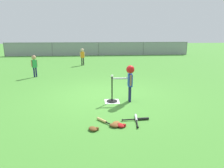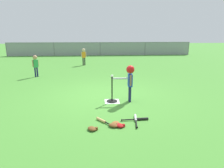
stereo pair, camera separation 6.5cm
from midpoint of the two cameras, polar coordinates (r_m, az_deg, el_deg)
name	(u,v)px [view 1 (the left image)]	position (r m, az deg, el deg)	size (l,w,h in m)	color
ground_plane	(105,96)	(6.65, -2.29, -3.42)	(60.00, 60.00, 0.00)	#478C33
home_plate	(112,101)	(6.14, -0.31, -4.93)	(0.44, 0.44, 0.01)	white
batting_tee	(112,98)	(6.10, -0.31, -3.85)	(0.32, 0.32, 0.76)	black
baseball_on_tee	(112,76)	(5.92, -0.32, 2.29)	(0.07, 0.07, 0.07)	white
batter_child	(130,76)	(5.97, 4.76, 2.26)	(0.63, 0.32, 1.10)	#191E4C
fielder_near_left	(82,55)	(12.74, -8.51, 8.25)	(0.31, 0.21, 1.05)	#262626
fielder_near_right	(34,63)	(9.97, -21.30, 5.52)	(0.24, 0.22, 1.01)	#191E4C
spare_bat_silver	(136,119)	(4.94, 6.49, -9.78)	(0.14, 0.69, 0.06)	silver
spare_bat_wood	(104,121)	(4.80, -2.79, -10.41)	(0.43, 0.51, 0.06)	#DBB266
spare_bat_black	(139,119)	(4.94, 7.35, -9.77)	(0.66, 0.09, 0.06)	black
glove_by_plate	(114,125)	(4.58, 0.25, -11.61)	(0.27, 0.25, 0.07)	brown
glove_near_bats	(116,123)	(4.67, 0.75, -11.07)	(0.26, 0.27, 0.07)	brown
glove_tossed_aside	(120,125)	(4.59, 2.00, -11.59)	(0.26, 0.27, 0.07)	#B21919
glove_outfield_drop	(93,129)	(4.46, -5.79, -12.48)	(0.26, 0.27, 0.07)	brown
outfield_fence	(99,48)	(17.99, -3.91, 10.03)	(16.06, 0.06, 1.15)	slate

